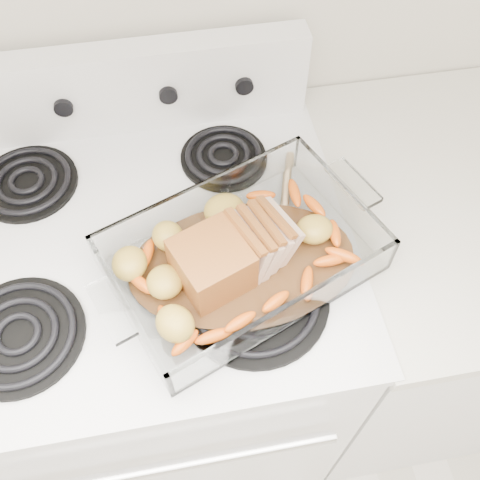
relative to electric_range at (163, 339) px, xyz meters
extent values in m
cube|color=white|center=(0.00, 0.00, -0.02)|extent=(0.76, 0.65, 0.92)
cube|color=black|center=(0.00, -0.32, -0.03)|extent=(0.65, 0.02, 0.55)
cylinder|color=silver|center=(0.00, -0.36, 0.26)|extent=(0.61, 0.02, 0.02)
cube|color=white|center=(0.00, 0.00, 0.44)|extent=(0.78, 0.67, 0.02)
cube|color=white|center=(0.00, 0.29, 0.54)|extent=(0.76, 0.06, 0.18)
cylinder|color=black|center=(-0.19, -0.16, 0.46)|extent=(0.21, 0.21, 0.01)
cylinder|color=black|center=(0.19, -0.16, 0.46)|extent=(0.25, 0.25, 0.01)
cylinder|color=black|center=(-0.19, 0.16, 0.46)|extent=(0.19, 0.19, 0.01)
cylinder|color=black|center=(0.19, 0.16, 0.46)|extent=(0.17, 0.17, 0.01)
cylinder|color=black|center=(-0.10, 0.26, 0.54)|extent=(0.04, 0.02, 0.04)
cylinder|color=black|center=(0.10, 0.26, 0.54)|extent=(0.04, 0.02, 0.04)
cylinder|color=black|center=(0.25, 0.26, 0.54)|extent=(0.04, 0.02, 0.04)
cube|color=white|center=(0.66, 0.00, -0.03)|extent=(0.55, 0.65, 0.90)
cube|color=silver|center=(0.66, 0.00, 0.43)|extent=(0.58, 0.68, 0.03)
cube|color=white|center=(0.18, -0.10, 0.47)|extent=(0.42, 0.28, 0.01)
cube|color=white|center=(0.18, -0.23, 0.51)|extent=(0.42, 0.01, 0.07)
cube|color=white|center=(0.18, 0.04, 0.51)|extent=(0.42, 0.01, 0.07)
cube|color=white|center=(-0.03, -0.10, 0.51)|extent=(0.01, 0.28, 0.07)
cube|color=white|center=(0.39, -0.10, 0.51)|extent=(0.01, 0.28, 0.07)
cylinder|color=#472C15|center=(0.18, -0.10, 0.47)|extent=(0.24, 0.24, 0.00)
cube|color=brown|center=(0.12, -0.10, 0.51)|extent=(0.11, 0.11, 0.09)
cube|color=beige|center=(0.19, -0.10, 0.51)|extent=(0.04, 0.10, 0.08)
cube|color=beige|center=(0.21, -0.10, 0.51)|extent=(0.04, 0.10, 0.08)
cube|color=beige|center=(0.23, -0.10, 0.51)|extent=(0.05, 0.10, 0.08)
cube|color=beige|center=(0.25, -0.10, 0.51)|extent=(0.05, 0.10, 0.07)
ellipsoid|color=orange|center=(0.03, -0.18, 0.48)|extent=(0.06, 0.02, 0.02)
ellipsoid|color=orange|center=(0.30, -0.18, 0.48)|extent=(0.06, 0.02, 0.02)
ellipsoid|color=orange|center=(0.34, -0.08, 0.48)|extent=(0.06, 0.02, 0.02)
ellipsoid|color=orange|center=(0.02, -0.05, 0.48)|extent=(0.06, 0.02, 0.02)
ellipsoid|color=#AE8B3A|center=(0.02, -0.02, 0.49)|extent=(0.06, 0.06, 0.05)
ellipsoid|color=#AE8B3A|center=(0.20, -0.01, 0.49)|extent=(0.06, 0.06, 0.05)
ellipsoid|color=#AE8B3A|center=(0.31, -0.12, 0.49)|extent=(0.06, 0.06, 0.05)
cylinder|color=tan|center=(0.29, 0.05, 0.46)|extent=(0.07, 0.19, 0.02)
ellipsoid|color=tan|center=(0.27, -0.06, 0.46)|extent=(0.05, 0.07, 0.02)
camera|label=1|loc=(0.09, -0.56, 1.24)|focal=40.00mm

